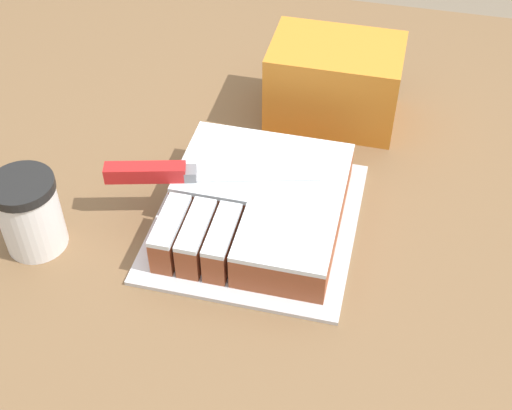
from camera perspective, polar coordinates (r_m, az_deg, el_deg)
name	(u,v)px	position (r m, az deg, el deg)	size (l,w,h in m)	color
countertop	(230,350)	(1.41, -2.12, -11.51)	(1.40, 1.10, 0.93)	brown
cake_board	(256,221)	(0.97, 0.00, -1.30)	(0.27, 0.29, 0.01)	silver
cake	(258,204)	(0.95, 0.20, 0.09)	(0.23, 0.25, 0.06)	#994C2D
knife	(166,173)	(0.95, -7.20, 2.55)	(0.28, 0.09, 0.02)	silver
coffee_cup	(30,213)	(0.95, -17.67, -0.63)	(0.08, 0.08, 0.11)	white
storage_box	(334,82)	(1.13, 6.29, 9.78)	(0.20, 0.14, 0.13)	orange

